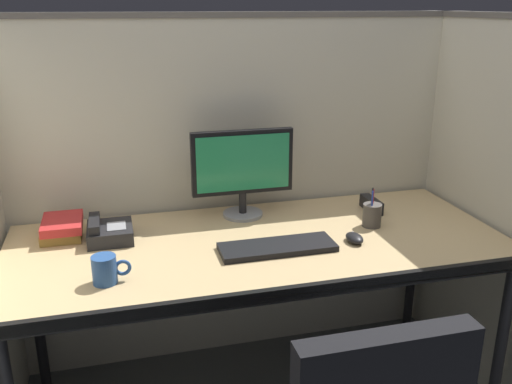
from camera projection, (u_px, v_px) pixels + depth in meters
The scene contains 11 objects.
cubicle_partition_rear at pixel (234, 192), 2.53m from camera, with size 2.21×0.06×1.57m.
cubicle_partition_right at pixel (500, 214), 2.27m from camera, with size 0.06×1.41×1.57m.
desk at pixel (260, 253), 2.14m from camera, with size 1.90×0.80×0.74m.
monitor_center at pixel (241, 168), 2.32m from camera, with size 0.43×0.17×0.37m.
keyboard_main at pixel (277, 247), 2.05m from camera, with size 0.43×0.15×0.02m, color black.
computer_mouse at pixel (354, 238), 2.12m from camera, with size 0.06×0.10×0.04m.
red_stapler at pixel (371, 205), 2.44m from camera, with size 0.04×0.15×0.06m, color black.
pen_cup at pixel (372, 215), 2.26m from camera, with size 0.08×0.08×0.17m.
book_stack at pixel (62, 227), 2.17m from camera, with size 0.16×0.22×0.07m.
coffee_mug at pixel (106, 270), 1.80m from camera, with size 0.13×0.08×0.09m.
desk_phone at pixel (109, 232), 2.13m from camera, with size 0.17×0.19×0.09m.
Camera 1 is at (-0.51, -1.60, 1.60)m, focal length 38.97 mm.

